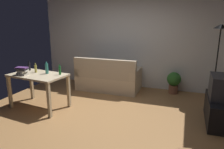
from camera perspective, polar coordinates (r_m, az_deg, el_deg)
The scene contains 13 objects.
ground_plane at distance 4.46m, azimuth -3.42°, elevation -10.94°, with size 5.20×4.40×0.02m, color #9E7042.
wall_rear at distance 6.13m, azimuth 4.50°, elevation 9.33°, with size 5.20×0.10×2.70m, color white.
couch at distance 5.87m, azimuth -1.08°, elevation -1.22°, with size 1.69×0.84×0.92m.
tv_stand at distance 4.54m, azimuth 26.70°, elevation -8.63°, with size 0.44×1.10×0.48m.
tv at distance 4.39m, azimuth 27.43°, elevation -3.09°, with size 0.41×0.60×0.44m.
torchiere_lamp at distance 5.39m, azimuth 26.76°, elevation 7.77°, with size 0.32×0.32×1.81m.
desk at distance 4.88m, azimuth -19.13°, elevation -1.17°, with size 1.27×0.84×0.76m.
potted_plant at distance 5.82m, azimuth 16.20°, elevation -1.73°, with size 0.36×0.36×0.57m.
bottle_dark at distance 5.27m, azimuth -21.25°, elevation 2.09°, with size 0.05×0.05×0.23m.
bottle_squat at distance 5.02m, azimuth -19.75°, elevation 1.53°, with size 0.05×0.05×0.21m.
bottle_tall at distance 4.83m, azimuth -17.05°, elevation 1.56°, with size 0.07×0.07×0.26m.
bottle_green at distance 4.66m, azimuth -13.80°, elevation 1.10°, with size 0.05×0.05×0.22m.
book_stack at distance 4.90m, azimuth -22.88°, elevation 0.91°, with size 0.26×0.21×0.17m.
Camera 1 is at (1.59, -3.69, 1.91)m, focal length 34.17 mm.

